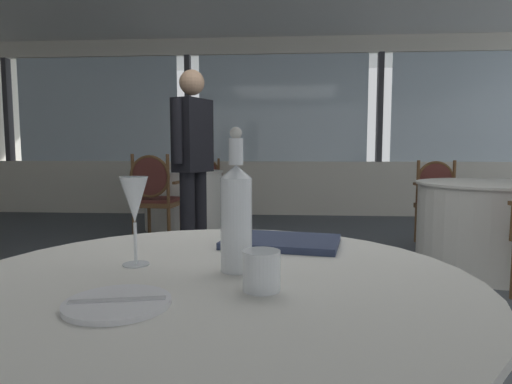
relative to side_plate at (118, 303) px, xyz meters
name	(u,v)px	position (x,y,z in m)	size (l,w,h in m)	color
ground_plane	(271,329)	(0.22, 1.71, -0.77)	(15.56, 15.56, 0.00)	#4C5156
window_wall_far	(282,145)	(0.22, 6.20, 0.34)	(9.61, 0.14, 2.76)	silver
side_plate	(118,303)	(0.00, 0.00, 0.00)	(0.19, 0.19, 0.01)	white
butter_knife	(117,300)	(0.00, 0.00, 0.01)	(0.17, 0.02, 0.00)	silver
water_bottle	(236,214)	(0.19, 0.24, 0.13)	(0.07, 0.07, 0.33)	white
wine_glass	(134,202)	(-0.06, 0.27, 0.15)	(0.07, 0.07, 0.22)	white
water_tumbler	(261,271)	(0.25, 0.11, 0.04)	(0.08, 0.08, 0.08)	white
menu_book	(282,242)	(0.29, 0.53, 0.01)	(0.33, 0.22, 0.02)	#2D3856
background_table_0	(488,226)	(2.03, 3.10, -0.39)	(1.20, 1.20, 0.76)	silver
dining_chair_0_1	(440,196)	(1.96, 4.12, -0.23)	(0.56, 0.50, 0.92)	brown
background_table_1	(184,199)	(-1.06, 4.89, -0.39)	(1.04, 1.04, 0.76)	silver
dining_chair_1_0	(204,183)	(-0.97, 5.84, -0.24)	(0.57, 0.51, 0.90)	brown
dining_chair_1_1	(155,192)	(-1.16, 3.94, -0.19)	(0.57, 0.51, 0.99)	brown
diner_person_1	(193,155)	(-0.53, 3.05, 0.22)	(0.33, 0.49, 1.73)	black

